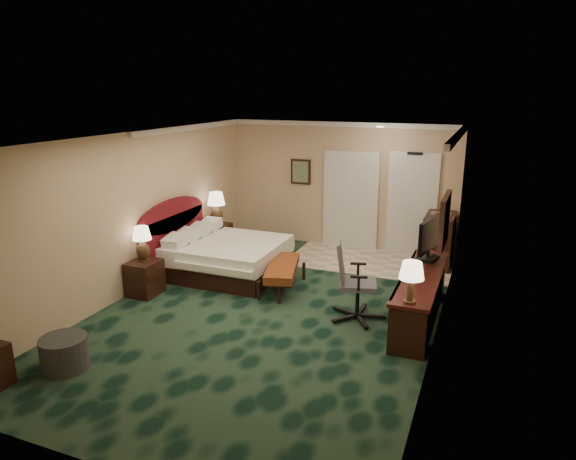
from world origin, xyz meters
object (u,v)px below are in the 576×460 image
at_px(bed, 228,258).
at_px(ottoman, 64,353).
at_px(nightstand_near, 145,278).
at_px(lamp_near, 142,244).
at_px(bed_bench, 282,277).
at_px(desk, 420,298).
at_px(desk_chair, 358,281).
at_px(nightstand_far, 216,239).
at_px(minibar, 439,240).
at_px(lamp_far, 216,209).
at_px(tv, 429,239).

xyz_separation_m(bed, ottoman, (-0.28, -3.78, -0.11)).
bearing_deg(nightstand_near, lamp_near, 119.50).
xyz_separation_m(lamp_near, bed_bench, (2.10, 1.03, -0.65)).
height_order(desk, desk_chair, desk_chair).
height_order(nightstand_far, bed_bench, nightstand_far).
relative_size(desk_chair, minibar, 1.19).
height_order(bed_bench, ottoman, bed_bench).
distance_m(nightstand_far, lamp_near, 2.42).
distance_m(bed, lamp_far, 1.40).
bearing_deg(desk_chair, lamp_near, 170.68).
xyz_separation_m(desk_chair, minibar, (0.86, 2.96, -0.10)).
relative_size(bed_bench, ottoman, 2.36).
bearing_deg(desk, minibar, 90.60).
bearing_deg(bed_bench, desk, -24.39).
distance_m(ottoman, desk, 4.96).
relative_size(tv, desk_chair, 0.72).
xyz_separation_m(tv, desk_chair, (-0.87, -1.04, -0.46)).
bearing_deg(minibar, bed, -151.50).
height_order(bed, desk, desk).
distance_m(lamp_far, desk, 4.75).
bearing_deg(tv, lamp_far, 178.70).
bearing_deg(minibar, ottoman, -124.06).
bearing_deg(bed_bench, nightstand_far, 131.50).
relative_size(nightstand_near, tv, 0.67).
bearing_deg(tv, minibar, 101.05).
xyz_separation_m(nightstand_near, tv, (4.44, 1.46, 0.77)).
height_order(nightstand_far, desk_chair, desk_chair).
distance_m(nightstand_far, tv, 4.58).
distance_m(nightstand_near, tv, 4.74).
relative_size(bed_bench, desk_chair, 1.12).
distance_m(nightstand_far, desk_chair, 4.08).
relative_size(nightstand_near, desk, 0.23).
bearing_deg(bed_bench, tv, -6.46).
bearing_deg(lamp_far, nightstand_far, 159.27).
height_order(bed, nightstand_far, nightstand_far).
bearing_deg(desk, desk_chair, -162.08).
bearing_deg(lamp_far, desk, -20.92).
xyz_separation_m(nightstand_far, lamp_near, (-0.05, -2.35, 0.56)).
bearing_deg(lamp_near, lamp_far, 87.93).
xyz_separation_m(bed_bench, desk, (2.38, -0.37, 0.13)).
distance_m(nightstand_near, bed_bench, 2.34).
relative_size(nightstand_near, nightstand_far, 0.93).
distance_m(lamp_near, bed_bench, 2.43).
relative_size(lamp_far, desk, 0.28).
bearing_deg(lamp_near, minibar, 36.79).
xyz_separation_m(lamp_near, tv, (4.47, 1.41, 0.19)).
xyz_separation_m(bed_bench, tv, (2.37, 0.38, 0.83)).
bearing_deg(desk, nightstand_near, -170.96).
height_order(nightstand_near, desk_chair, desk_chair).
bearing_deg(bed, bed_bench, -15.93).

